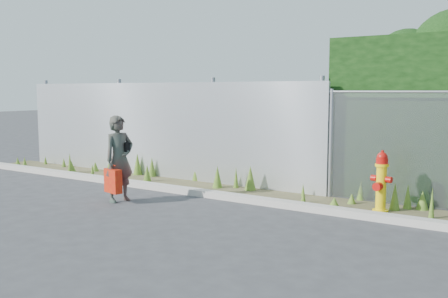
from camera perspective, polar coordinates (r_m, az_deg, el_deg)
The scene contains 8 objects.
ground at distance 7.63m, azimuth -3.87°, elevation -8.67°, with size 80.00×80.00×0.00m, color #38383B.
curb at distance 9.08m, azimuth 2.98°, elevation -5.78°, with size 16.00×0.22×0.12m, color #B0AA9F.
weed_strip at distance 9.31m, azimuth 9.88°, elevation -5.07°, with size 16.00×1.31×0.52m.
corrugated_fence at distance 11.77m, azimuth -7.81°, elevation 2.17°, with size 8.50×0.21×2.30m.
fire_hydrant at distance 8.64m, azimuth 17.52°, elevation -3.70°, with size 0.35×0.31×1.05m.
woman at distance 9.25m, azimuth -11.87°, elevation -1.11°, with size 0.57×0.38×1.57m, color #0F5F4C.
red_tote_bag at distance 9.17m, azimuth -12.57°, elevation -3.57°, with size 0.39×0.14×0.51m.
black_shoulder_bag at distance 9.27m, azimuth -11.19°, elevation 0.24°, with size 0.23×0.10×0.17m.
Camera 1 is at (4.42, -5.88, 2.02)m, focal length 40.00 mm.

